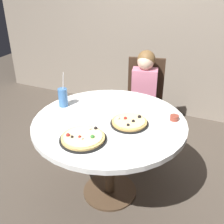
{
  "coord_description": "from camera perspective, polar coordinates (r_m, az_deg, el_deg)",
  "views": [
    {
      "loc": [
        0.79,
        -1.73,
        1.83
      ],
      "look_at": [
        0.0,
        0.05,
        0.8
      ],
      "focal_mm": 44.33,
      "sensor_mm": 36.0,
      "label": 1
    }
  ],
  "objects": [
    {
      "name": "pizza_veggie",
      "position": [
        1.94,
        -5.98,
        -5.35
      ],
      "size": [
        0.33,
        0.33,
        0.05
      ],
      "color": "black",
      "rests_on": "dining_table"
    },
    {
      "name": "chair_wooden",
      "position": [
        3.12,
        6.73,
        3.15
      ],
      "size": [
        0.48,
        0.48,
        0.95
      ],
      "color": "#382619",
      "rests_on": "ground_plane"
    },
    {
      "name": "plate_small",
      "position": [
        2.44,
        5.86,
        1.69
      ],
      "size": [
        0.18,
        0.18,
        0.01
      ],
      "primitive_type": "cylinder",
      "color": "white",
      "rests_on": "dining_table"
    },
    {
      "name": "soda_cup",
      "position": [
        2.41,
        -10.08,
        3.0
      ],
      "size": [
        0.08,
        0.08,
        0.31
      ],
      "color": "#3F72B2",
      "rests_on": "dining_table"
    },
    {
      "name": "wall_with_window",
      "position": [
        3.65,
        12.2,
        21.4
      ],
      "size": [
        5.2,
        0.14,
        2.9
      ],
      "color": "gray",
      "rests_on": "ground_plane"
    },
    {
      "name": "diner_child",
      "position": [
        2.98,
        6.34,
        0.92
      ],
      "size": [
        0.33,
        0.43,
        1.08
      ],
      "color": "#3F4766",
      "rests_on": "ground_plane"
    },
    {
      "name": "ground_plane",
      "position": [
        2.63,
        -0.46,
        -16.08
      ],
      "size": [
        8.0,
        8.0,
        0.0
      ],
      "primitive_type": "plane",
      "color": "#4C4238"
    },
    {
      "name": "sauce_bowl",
      "position": [
        2.23,
        12.74,
        -1.17
      ],
      "size": [
        0.07,
        0.07,
        0.04
      ],
      "primitive_type": "cylinder",
      "color": "brown",
      "rests_on": "dining_table"
    },
    {
      "name": "dining_table",
      "position": [
        2.23,
        -0.52,
        -3.9
      ],
      "size": [
        1.21,
        1.21,
        0.75
      ],
      "color": "white",
      "rests_on": "ground_plane"
    },
    {
      "name": "pizza_cheese",
      "position": [
        2.12,
        3.6,
        -2.11
      ],
      "size": [
        0.29,
        0.29,
        0.05
      ],
      "color": "black",
      "rests_on": "dining_table"
    }
  ]
}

